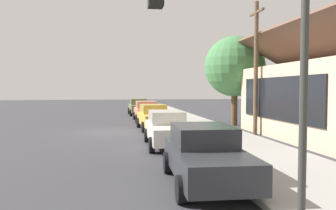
{
  "coord_description": "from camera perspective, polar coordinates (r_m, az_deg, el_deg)",
  "views": [
    {
      "loc": [
        20.4,
        0.35,
        2.65
      ],
      "look_at": [
        -1.43,
        3.72,
        1.56
      ],
      "focal_mm": 36.41,
      "sensor_mm": 36.0,
      "label": 1
    }
  ],
  "objects": [
    {
      "name": "ground_plane",
      "position": [
        20.57,
        -9.71,
        -4.61
      ],
      "size": [
        120.0,
        120.0,
        0.0
      ],
      "primitive_type": "plane",
      "color": "#38383D"
    },
    {
      "name": "shade_tree",
      "position": [
        24.65,
        11.1,
        6.32
      ],
      "size": [
        4.27,
        4.27,
        6.33
      ],
      "color": "brown",
      "rests_on": "ground"
    },
    {
      "name": "car_charcoal",
      "position": [
        9.54,
        6.24,
        -8.26
      ],
      "size": [
        4.61,
        2.16,
        1.59
      ],
      "rotation": [
        0.0,
        0.0,
        -0.04
      ],
      "color": "#2D3035",
      "rests_on": "ground"
    },
    {
      "name": "car_coral",
      "position": [
        27.65,
        -3.56,
        -0.98
      ],
      "size": [
        4.65,
        2.08,
        1.59
      ],
      "rotation": [
        0.0,
        0.0,
        0.01
      ],
      "color": "#EA8C75",
      "rests_on": "ground"
    },
    {
      "name": "fire_hydrant_red",
      "position": [
        28.29,
        -0.93,
        -1.54
      ],
      "size": [
        0.22,
        0.22,
        0.71
      ],
      "color": "red",
      "rests_on": "sidewalk_curb"
    },
    {
      "name": "utility_pole_wooden",
      "position": [
        19.95,
        14.5,
        6.41
      ],
      "size": [
        1.8,
        0.24,
        7.5
      ],
      "color": "brown",
      "rests_on": "ground"
    },
    {
      "name": "car_ivory",
      "position": [
        15.56,
        -0.11,
        -3.94
      ],
      "size": [
        4.68,
        2.0,
        1.59
      ],
      "rotation": [
        0.0,
        0.0,
        -0.02
      ],
      "color": "silver",
      "rests_on": "ground"
    },
    {
      "name": "sidewalk_curb",
      "position": [
        21.22,
        5.63,
        -4.14
      ],
      "size": [
        60.0,
        4.2,
        0.16
      ],
      "primitive_type": "cube",
      "color": "#A3A099",
      "rests_on": "ground"
    },
    {
      "name": "traffic_light_main",
      "position": [
        6.0,
        12.97,
        10.84
      ],
      "size": [
        0.37,
        2.79,
        5.2
      ],
      "color": "#383833",
      "rests_on": "ground"
    },
    {
      "name": "car_mustard",
      "position": [
        21.93,
        -2.4,
        -1.98
      ],
      "size": [
        4.41,
        2.07,
        1.59
      ],
      "rotation": [
        0.0,
        0.0,
        0.05
      ],
      "color": "gold",
      "rests_on": "ground"
    },
    {
      "name": "car_olive",
      "position": [
        34.08,
        -4.95,
        -0.28
      ],
      "size": [
        4.42,
        2.03,
        1.59
      ],
      "rotation": [
        0.0,
        0.0,
        0.02
      ],
      "color": "olive",
      "rests_on": "ground"
    }
  ]
}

